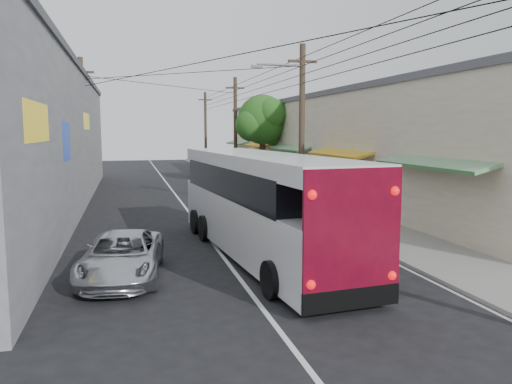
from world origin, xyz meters
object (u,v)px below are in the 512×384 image
Objects in this scene: coach_bus at (260,203)px; jeepney at (122,256)px; pedestrian_near at (333,206)px; parked_car_mid at (223,175)px; parked_suv at (250,187)px; pedestrian_far at (328,190)px; parked_car_far at (207,169)px.

jeepney is (-4.26, -1.50, -1.08)m from coach_bus.
jeepney is 2.93× the size of pedestrian_near.
coach_bus is 2.59× the size of parked_car_mid.
pedestrian_near is at bearing -75.89° from parked_suv.
parked_car_mid is (6.87, 21.86, 0.14)m from jeepney.
parked_car_far is at bearing -74.09° from pedestrian_far.
coach_bus is at bearing -99.48° from parked_car_far.
jeepney is at bearing -165.80° from coach_bus.
coach_bus is 2.60× the size of jeepney.
coach_bus is 12.27m from parked_suv.
jeepney is at bearing 50.97° from pedestrian_far.
jeepney is at bearing -106.81° from parked_car_mid.
parked_car_mid is at bearing -94.32° from parked_car_far.
pedestrian_far is at bearing -113.84° from pedestrian_near.
coach_bus is at bearing 26.16° from jeepney.
parked_car_mid is 2.94× the size of pedestrian_near.
parked_car_far is 2.33× the size of pedestrian_far.
coach_bus is 1.97× the size of parked_suv.
jeepney is at bearing 28.84° from pedestrian_near.
parked_car_far is at bearing -90.12° from pedestrian_near.
pedestrian_near is (4.21, 3.94, -0.82)m from coach_bus.
parked_suv reaches higher than parked_car_far.
parked_car_far is 20.04m from pedestrian_far.
coach_bus is 9.97m from pedestrian_far.
parked_suv is at bearing -82.57° from pedestrian_near.
jeepney is 10.07m from pedestrian_near.
pedestrian_near is (1.57, -23.98, 0.20)m from parked_car_far.
parked_suv reaches higher than jeepney.
coach_bus is 2.79× the size of parked_car_far.
parked_car_mid is at bearing 92.82° from parked_suv.
parked_suv is 15.97m from parked_car_far.
parked_suv is at bearing -43.77° from pedestrian_far.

